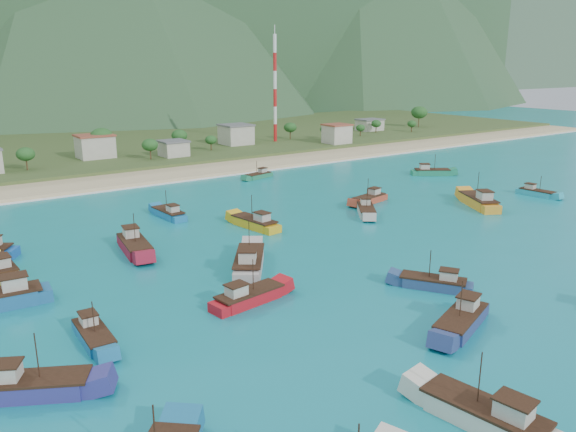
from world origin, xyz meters
TOP-DOWN VIEW (x-y plane):
  - ground at (0.00, 0.00)m, footprint 600.00×600.00m
  - beach at (0.00, 79.00)m, footprint 400.00×18.00m
  - land at (0.00, 140.00)m, footprint 400.00×110.00m
  - surf_line at (0.00, 69.50)m, footprint 400.00×2.50m
  - village at (6.89, 104.01)m, footprint 219.98×31.27m
  - vegetation at (-1.61, 103.63)m, footprint 275.92×25.05m
  - radio_tower at (61.75, 108.00)m, footprint 1.20×1.20m
  - boat_0 at (-9.41, 39.37)m, footprint 3.44×9.66m
  - boat_3 at (64.54, 38.68)m, footprint 10.01×8.24m
  - boat_4 at (65.09, 9.05)m, footprint 3.12×8.65m
  - boat_6 at (-1.99, -22.96)m, footprint 11.14×6.61m
  - boat_7 at (-17.80, -3.55)m, footprint 10.35×4.34m
  - boat_8 at (46.10, 10.31)m, footprint 9.36×12.94m
  - boat_9 at (25.19, 61.74)m, footprint 8.63×4.32m
  - boat_10 at (30.17, 25.83)m, footprint 10.07×4.86m
  - boat_11 at (-11.58, 6.46)m, footprint 10.33×12.36m
  - boat_12 at (-22.09, 23.54)m, footprint 5.05×11.96m
  - boat_13 at (-14.78, -35.41)m, footprint 5.16×11.80m
  - boat_14 at (23.07, 19.27)m, footprint 8.16×9.48m
  - boat_17 at (-36.30, -2.37)m, footprint 2.88×8.89m
  - boat_18 at (0.35, 23.87)m, footprint 4.62×11.01m
  - boat_20 at (-43.89, -9.35)m, footprint 11.10×8.01m
  - boat_26 at (4.52, -13.58)m, footprint 7.45×9.43m
  - boat_31 at (-40.98, 24.99)m, footprint 3.64×10.84m

SIDE VIEW (x-z plane):
  - ground at x=0.00m, z-range 0.00..0.00m
  - beach at x=0.00m, z-range -0.60..0.60m
  - land at x=0.00m, z-range -1.20..1.20m
  - surf_line at x=0.00m, z-range -0.04..0.04m
  - boat_9 at x=25.19m, z-range -1.95..2.95m
  - boat_4 at x=65.09m, z-range -1.99..3.03m
  - boat_17 at x=-36.30m, z-range -2.05..3.16m
  - boat_26 at x=4.52m, z-range -2.17..3.40m
  - boat_0 at x=-9.41m, z-range -2.18..3.43m
  - boat_10 at x=30.17m, z-range -2.21..3.51m
  - boat_14 at x=23.07m, z-range -2.22..3.52m
  - boat_7 at x=-17.80m, z-range -2.28..3.65m
  - boat_3 at x=64.54m, z-range -2.29..3.68m
  - boat_18 at x=0.35m, z-range -2.40..3.91m
  - boat_6 at x=-1.99m, z-range -2.40..3.92m
  - boat_31 at x=-40.98m, z-range -2.41..3.92m
  - boat_20 at x=-43.89m, z-range -2.44..3.99m
  - boat_13 at x=-14.78m, z-range -2.54..4.20m
  - boat_12 at x=-22.09m, z-range -2.57..4.28m
  - boat_11 at x=-11.58m, z-range -2.75..4.66m
  - boat_8 at x=46.10m, z-range -2.78..4.72m
  - village at x=6.89m, z-range 1.28..7.77m
  - vegetation at x=-1.61m, z-range 0.63..9.89m
  - radio_tower at x=61.75m, z-range 1.60..38.21m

